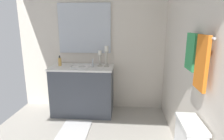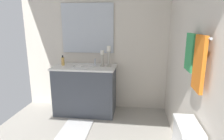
{
  "view_description": "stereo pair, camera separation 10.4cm",
  "coord_description": "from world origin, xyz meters",
  "px_view_note": "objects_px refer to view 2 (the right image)",
  "views": [
    {
      "loc": [
        2.11,
        0.66,
        1.58
      ],
      "look_at": [
        -0.21,
        0.47,
        1.02
      ],
      "focal_mm": 30.25,
      "sensor_mm": 36.0,
      "label": 1
    },
    {
      "loc": [
        2.1,
        0.76,
        1.58
      ],
      "look_at": [
        -0.21,
        0.47,
        1.02
      ],
      "focal_mm": 30.25,
      "sensor_mm": 36.0,
      "label": 2
    }
  ],
  "objects_px": {
    "bath_mat": "(76,129)",
    "candle_holder_tall": "(109,56)",
    "towel_near_vanity": "(190,52)",
    "sink_basin": "(85,68)",
    "mirror": "(87,28)",
    "soap_bottle": "(63,61)",
    "towel_center": "(199,64)",
    "towel_bar": "(199,36)",
    "candle_holder_short": "(102,58)",
    "vanity_cabinet": "(85,90)"
  },
  "relations": [
    {
      "from": "bath_mat",
      "to": "candle_holder_tall",
      "type": "bearing_deg",
      "value": 146.72
    },
    {
      "from": "towel_near_vanity",
      "to": "bath_mat",
      "type": "height_order",
      "value": "towel_near_vanity"
    },
    {
      "from": "sink_basin",
      "to": "mirror",
      "type": "bearing_deg",
      "value": -179.8
    },
    {
      "from": "soap_bottle",
      "to": "bath_mat",
      "type": "height_order",
      "value": "soap_bottle"
    },
    {
      "from": "mirror",
      "to": "towel_near_vanity",
      "type": "height_order",
      "value": "mirror"
    },
    {
      "from": "soap_bottle",
      "to": "towel_center",
      "type": "relative_size",
      "value": 0.39
    },
    {
      "from": "mirror",
      "to": "towel_center",
      "type": "bearing_deg",
      "value": 37.48
    },
    {
      "from": "candle_holder_tall",
      "to": "towel_near_vanity",
      "type": "xyz_separation_m",
      "value": [
        1.28,
        0.97,
        0.26
      ]
    },
    {
      "from": "towel_bar",
      "to": "sink_basin",
      "type": "bearing_deg",
      "value": -134.68
    },
    {
      "from": "sink_basin",
      "to": "towel_near_vanity",
      "type": "bearing_deg",
      "value": 48.07
    },
    {
      "from": "towel_center",
      "to": "towel_bar",
      "type": "bearing_deg",
      "value": 172.9
    },
    {
      "from": "candle_holder_short",
      "to": "towel_center",
      "type": "bearing_deg",
      "value": 34.38
    },
    {
      "from": "towel_near_vanity",
      "to": "soap_bottle",
      "type": "bearing_deg",
      "value": -125.56
    },
    {
      "from": "sink_basin",
      "to": "bath_mat",
      "type": "distance_m",
      "value": 1.03
    },
    {
      "from": "vanity_cabinet",
      "to": "candle_holder_tall",
      "type": "distance_m",
      "value": 0.76
    },
    {
      "from": "towel_near_vanity",
      "to": "bath_mat",
      "type": "xyz_separation_m",
      "value": [
        -0.63,
        -1.4,
        -1.31
      ]
    },
    {
      "from": "candle_holder_tall",
      "to": "towel_center",
      "type": "distance_m",
      "value": 1.86
    },
    {
      "from": "towel_bar",
      "to": "bath_mat",
      "type": "bearing_deg",
      "value": -118.7
    },
    {
      "from": "towel_bar",
      "to": "soap_bottle",
      "type": "bearing_deg",
      "value": -128.21
    },
    {
      "from": "soap_bottle",
      "to": "vanity_cabinet",
      "type": "bearing_deg",
      "value": 85.19
    },
    {
      "from": "vanity_cabinet",
      "to": "towel_center",
      "type": "distance_m",
      "value": 2.25
    },
    {
      "from": "mirror",
      "to": "candle_holder_tall",
      "type": "bearing_deg",
      "value": 58.95
    },
    {
      "from": "sink_basin",
      "to": "towel_near_vanity",
      "type": "relative_size",
      "value": 1.11
    },
    {
      "from": "towel_near_vanity",
      "to": "candle_holder_short",
      "type": "bearing_deg",
      "value": -140.13
    },
    {
      "from": "towel_center",
      "to": "towel_near_vanity",
      "type": "bearing_deg",
      "value": 180.0
    },
    {
      "from": "candle_holder_tall",
      "to": "candle_holder_short",
      "type": "relative_size",
      "value": 1.3
    },
    {
      "from": "vanity_cabinet",
      "to": "sink_basin",
      "type": "bearing_deg",
      "value": 90.0
    },
    {
      "from": "sink_basin",
      "to": "soap_bottle",
      "type": "height_order",
      "value": "soap_bottle"
    },
    {
      "from": "mirror",
      "to": "towel_bar",
      "type": "relative_size",
      "value": 1.65
    },
    {
      "from": "candle_holder_tall",
      "to": "vanity_cabinet",
      "type": "bearing_deg",
      "value": -86.82
    },
    {
      "from": "mirror",
      "to": "bath_mat",
      "type": "relative_size",
      "value": 1.59
    },
    {
      "from": "vanity_cabinet",
      "to": "candle_holder_tall",
      "type": "relative_size",
      "value": 3.04
    },
    {
      "from": "mirror",
      "to": "soap_bottle",
      "type": "xyz_separation_m",
      "value": [
        0.25,
        -0.41,
        -0.57
      ]
    },
    {
      "from": "candle_holder_short",
      "to": "towel_bar",
      "type": "bearing_deg",
      "value": 37.4
    },
    {
      "from": "candle_holder_tall",
      "to": "towel_center",
      "type": "bearing_deg",
      "value": 31.83
    },
    {
      "from": "vanity_cabinet",
      "to": "mirror",
      "type": "distance_m",
      "value": 1.11
    },
    {
      "from": "towel_bar",
      "to": "towel_near_vanity",
      "type": "distance_m",
      "value": 0.22
    },
    {
      "from": "mirror",
      "to": "candle_holder_short",
      "type": "xyz_separation_m",
      "value": [
        0.23,
        0.31,
        -0.5
      ]
    },
    {
      "from": "candle_holder_short",
      "to": "towel_center",
      "type": "height_order",
      "value": "towel_center"
    },
    {
      "from": "vanity_cabinet",
      "to": "towel_center",
      "type": "relative_size",
      "value": 2.34
    },
    {
      "from": "soap_bottle",
      "to": "towel_center",
      "type": "height_order",
      "value": "towel_center"
    },
    {
      "from": "sink_basin",
      "to": "towel_center",
      "type": "relative_size",
      "value": 0.86
    },
    {
      "from": "candle_holder_tall",
      "to": "towel_bar",
      "type": "height_order",
      "value": "towel_bar"
    },
    {
      "from": "soap_bottle",
      "to": "towel_near_vanity",
      "type": "distance_m",
      "value": 2.25
    },
    {
      "from": "towel_bar",
      "to": "towel_center",
      "type": "height_order",
      "value": "towel_center"
    },
    {
      "from": "vanity_cabinet",
      "to": "candle_holder_short",
      "type": "bearing_deg",
      "value": 99.38
    },
    {
      "from": "sink_basin",
      "to": "towel_center",
      "type": "bearing_deg",
      "value": 42.15
    },
    {
      "from": "candle_holder_short",
      "to": "towel_bar",
      "type": "xyz_separation_m",
      "value": [
        1.45,
        1.11,
        0.47
      ]
    },
    {
      "from": "candle_holder_tall",
      "to": "towel_center",
      "type": "xyz_separation_m",
      "value": [
        1.57,
        0.97,
        0.21
      ]
    },
    {
      "from": "towel_near_vanity",
      "to": "bath_mat",
      "type": "distance_m",
      "value": 2.02
    }
  ]
}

